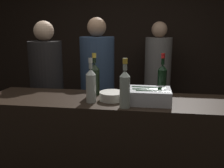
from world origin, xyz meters
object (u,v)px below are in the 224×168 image
at_px(ice_bin_with_bottles, 149,95).
at_px(red_wine_bottle_burgundy, 162,78).
at_px(bowl_white, 112,96).
at_px(rose_wine_bottle, 125,87).
at_px(white_wine_bottle, 91,84).
at_px(person_blond_tee, 47,90).
at_px(person_grey_polo, 98,86).
at_px(person_in_hoodie, 157,77).
at_px(champagne_bottle, 94,78).

xyz_separation_m(ice_bin_with_bottles, red_wine_bottle_burgundy, (0.11, 0.24, 0.08)).
bearing_deg(bowl_white, rose_wine_bottle, -55.59).
bearing_deg(white_wine_bottle, ice_bin_with_bottles, 6.40).
height_order(red_wine_bottle_burgundy, rose_wine_bottle, red_wine_bottle_burgundy).
bearing_deg(person_blond_tee, person_grey_polo, -57.98).
height_order(ice_bin_with_bottles, rose_wine_bottle, rose_wine_bottle).
height_order(bowl_white, white_wine_bottle, white_wine_bottle).
bearing_deg(person_in_hoodie, bowl_white, 142.91).
relative_size(rose_wine_bottle, person_in_hoodie, 0.21).
relative_size(bowl_white, person_blond_tee, 0.12).
height_order(ice_bin_with_bottles, champagne_bottle, champagne_bottle).
bearing_deg(champagne_bottle, person_blond_tee, 142.62).
bearing_deg(white_wine_bottle, person_in_hoodie, 70.78).
xyz_separation_m(red_wine_bottle_burgundy, rose_wine_bottle, (-0.28, -0.38, 0.01)).
distance_m(bowl_white, red_wine_bottle_burgundy, 0.46).
xyz_separation_m(white_wine_bottle, person_grey_polo, (-0.14, 0.93, -0.24)).
xyz_separation_m(rose_wine_bottle, person_blond_tee, (-0.93, 0.80, -0.26)).
distance_m(champagne_bottle, person_in_hoodie, 1.54).
bearing_deg(white_wine_bottle, champagne_bottle, 95.10).
bearing_deg(rose_wine_bottle, person_blond_tee, 139.22).
relative_size(bowl_white, champagne_bottle, 0.56).
xyz_separation_m(red_wine_bottle_burgundy, person_in_hoodie, (0.01, 1.33, -0.25)).
distance_m(ice_bin_with_bottles, person_in_hoodie, 1.59).
distance_m(white_wine_bottle, champagne_bottle, 0.22).
relative_size(red_wine_bottle_burgundy, rose_wine_bottle, 1.00).
height_order(champagne_bottle, person_blond_tee, person_blond_tee).
bearing_deg(red_wine_bottle_burgundy, person_grey_polo, 137.08).
distance_m(champagne_bottle, person_grey_polo, 0.76).
xyz_separation_m(champagne_bottle, person_blond_tee, (-0.64, 0.49, -0.26)).
relative_size(champagne_bottle, person_blond_tee, 0.21).
bearing_deg(person_blond_tee, person_in_hoodie, -44.75).
bearing_deg(ice_bin_with_bottles, white_wine_bottle, -173.60).
relative_size(ice_bin_with_bottles, rose_wine_bottle, 0.92).
relative_size(ice_bin_with_bottles, white_wine_bottle, 0.96).
distance_m(ice_bin_with_bottles, person_grey_polo, 1.07).
height_order(red_wine_bottle_burgundy, person_grey_polo, person_grey_polo).
distance_m(red_wine_bottle_burgundy, rose_wine_bottle, 0.48).
bearing_deg(red_wine_bottle_burgundy, white_wine_bottle, -152.45).
bearing_deg(person_in_hoodie, white_wine_bottle, 138.66).
xyz_separation_m(rose_wine_bottle, person_grey_polo, (-0.41, 1.03, -0.24)).
height_order(champagne_bottle, person_grey_polo, person_grey_polo).
bearing_deg(red_wine_bottle_burgundy, rose_wine_bottle, -126.32).
bearing_deg(white_wine_bottle, red_wine_bottle_burgundy, 27.55).
bearing_deg(person_blond_tee, white_wine_bottle, -128.55).
xyz_separation_m(white_wine_bottle, rose_wine_bottle, (0.27, -0.10, 0.01)).
height_order(ice_bin_with_bottles, person_grey_polo, person_grey_polo).
bearing_deg(bowl_white, person_in_hoodie, 75.03).
distance_m(ice_bin_with_bottles, champagne_bottle, 0.50).
bearing_deg(ice_bin_with_bottles, red_wine_bottle_burgundy, 65.88).
xyz_separation_m(person_in_hoodie, person_blond_tee, (-1.22, -0.92, -0.00)).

